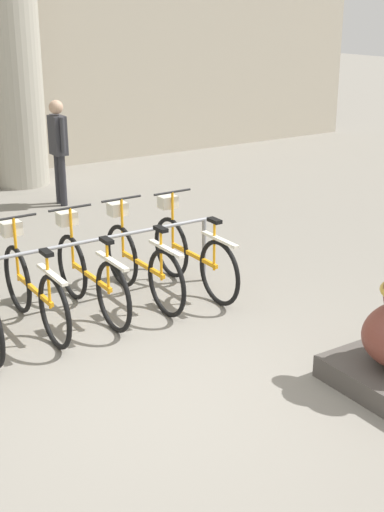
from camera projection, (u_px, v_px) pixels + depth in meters
ground_plane at (172, 391)px, 5.99m from camera, size 60.00×60.00×0.00m
column_right at (11, 31)px, 11.88m from camera, size 1.18×1.18×5.16m
bicycle_4 at (33, 288)px, 7.04m from camera, size 0.48×1.71×1.05m
bicycle_5 at (90, 275)px, 7.37m from camera, size 0.48×1.71×1.05m
bicycle_6 at (141, 263)px, 7.71m from camera, size 0.48×1.71×1.05m
bicycle_7 at (192, 254)px, 7.99m from camera, size 0.48×1.71×1.05m
person_pedestrian at (58, 143)px, 11.15m from camera, size 0.22×0.47×1.66m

